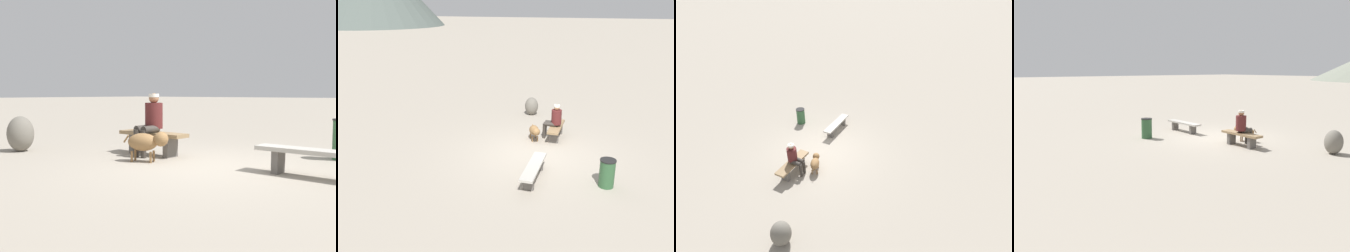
% 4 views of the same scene
% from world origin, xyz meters
% --- Properties ---
extents(ground, '(210.00, 210.00, 0.06)m').
position_xyz_m(ground, '(0.00, 0.00, -0.03)').
color(ground, '#9E9384').
extents(bench_left, '(1.87, 0.36, 0.43)m').
position_xyz_m(bench_left, '(-1.74, -0.26, 0.32)').
color(bench_left, '#605B56').
rests_on(bench_left, ground).
extents(bench_right, '(1.58, 0.39, 0.47)m').
position_xyz_m(bench_right, '(1.60, -0.33, 0.33)').
color(bench_right, '#605B56').
rests_on(bench_right, ground).
extents(seated_person, '(0.36, 0.64, 1.26)m').
position_xyz_m(seated_person, '(1.57, -0.24, 0.74)').
color(seated_person, '#511E1E').
rests_on(seated_person, ground).
extents(dog, '(0.81, 0.54, 0.56)m').
position_xyz_m(dog, '(1.12, 0.36, 0.38)').
color(dog, olive).
rests_on(dog, ground).
extents(trash_bin, '(0.43, 0.43, 0.78)m').
position_xyz_m(trash_bin, '(-1.57, -2.20, 0.39)').
color(trash_bin, '#2D5633').
rests_on(trash_bin, ground).
extents(boulder, '(0.77, 0.77, 0.76)m').
position_xyz_m(boulder, '(4.12, 1.16, 0.38)').
color(boulder, '#6B665B').
rests_on(boulder, ground).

